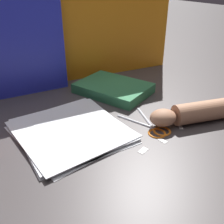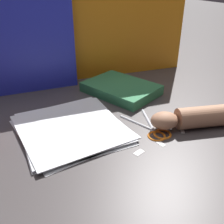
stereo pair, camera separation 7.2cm
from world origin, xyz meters
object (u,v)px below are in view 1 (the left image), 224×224
(paper_stack, at_px, (71,130))
(hand_forearm, at_px, (195,113))
(scissors, at_px, (153,127))
(book_closed, at_px, (113,88))

(paper_stack, distance_m, hand_forearm, 0.38)
(paper_stack, bearing_deg, scissors, -31.44)
(book_closed, distance_m, scissors, 0.28)
(scissors, height_order, hand_forearm, hand_forearm)
(book_closed, xyz_separation_m, hand_forearm, (0.07, -0.32, 0.01))
(book_closed, relative_size, hand_forearm, 1.07)
(scissors, bearing_deg, hand_forearm, -20.76)
(book_closed, relative_size, scissors, 1.67)
(paper_stack, height_order, book_closed, book_closed)
(hand_forearm, bearing_deg, paper_stack, 152.44)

